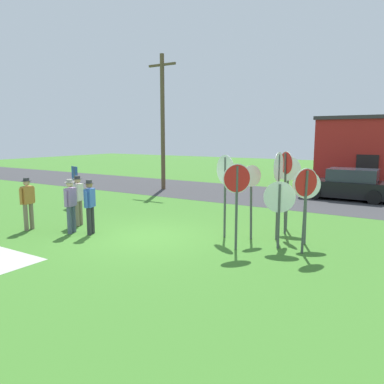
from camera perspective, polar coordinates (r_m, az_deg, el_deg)
name	(u,v)px	position (r m, az deg, el deg)	size (l,w,h in m)	color
ground_plane	(145,237)	(11.67, -7.31, -6.82)	(80.00, 80.00, 0.00)	#3D7528
street_asphalt	(260,195)	(19.89, 10.39, -0.45)	(60.00, 6.40, 0.01)	#38383A
building_background	(373,153)	(24.14, 26.01, 5.41)	(5.85, 4.53, 4.19)	#B2231E
utility_pole	(163,120)	(21.61, -4.53, 10.98)	(1.80, 0.24, 7.62)	brown
parked_car_on_street	(348,185)	(19.73, 22.83, 0.95)	(4.31, 2.04, 1.51)	black
stop_sign_leaning_right	(305,196)	(10.04, 17.03, -0.53)	(0.45, 0.66, 2.28)	#474C4C
stop_sign_tallest	(278,179)	(11.21, 13.11, 1.91)	(0.07, 0.87, 2.63)	#474C4C
stop_sign_rear_left	(286,178)	(11.98, 14.20, 2.06)	(0.58, 0.49, 2.62)	#474C4C
stop_sign_far_back	(237,191)	(10.00, 6.90, 0.14)	(0.55, 0.59, 2.37)	#474C4C
stop_sign_rear_right	(306,194)	(11.04, 17.14, -0.31)	(0.71, 0.45, 2.12)	#474C4C
stop_sign_nearest	(251,190)	(11.17, 9.11, 0.29)	(0.40, 0.54, 2.24)	#474C4C
stop_sign_center_cluster	(279,203)	(10.40, 13.27, -1.72)	(0.81, 0.33, 1.87)	#474C4C
stop_sign_leaning_left	(288,179)	(12.64, 14.52, 1.88)	(0.79, 0.22, 2.43)	#474C4C
stop_sign_low_front	(225,181)	(11.21, 5.13, 1.76)	(0.79, 0.42, 2.53)	#474C4C
person_holding_notes	(71,203)	(12.41, -18.16, -1.59)	(0.32, 0.56, 1.74)	#4C5670
person_in_blue	(28,201)	(13.35, -23.95, -1.22)	(0.32, 0.57, 1.74)	#7A6B56
person_near_signs	(90,204)	(12.09, -15.42, -1.73)	(0.33, 0.54, 1.74)	#2D2D33
person_on_left	(78,197)	(13.38, -17.18, -0.72)	(0.43, 0.55, 1.74)	#7A6B56
info_panel_leftmost	(75,179)	(16.99, -17.57, 1.92)	(0.58, 0.21, 1.78)	#4C4C51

